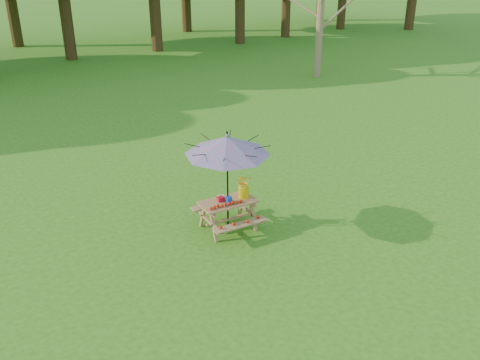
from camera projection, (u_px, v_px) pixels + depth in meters
ground at (300, 344)px, 8.44m from camera, size 120.00×120.00×0.00m
picnic_table at (228, 215)px, 11.59m from camera, size 1.20×1.32×0.67m
patio_umbrella at (227, 145)px, 10.91m from camera, size 2.12×2.12×2.25m
produce_bins at (224, 199)px, 11.43m from camera, size 0.26×0.37×0.13m
tomatoes_row at (226, 205)px, 11.22m from camera, size 0.77×0.13×0.07m
flower_bucket at (244, 185)px, 11.50m from camera, size 0.39×0.35×0.54m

